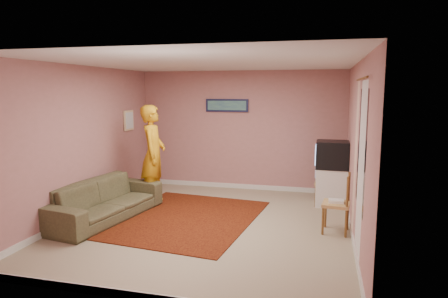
% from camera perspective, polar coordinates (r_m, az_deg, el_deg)
% --- Properties ---
extents(ground, '(5.00, 5.00, 0.00)m').
position_cam_1_polar(ground, '(6.67, -2.16, -10.68)').
color(ground, gray).
rests_on(ground, ground).
extents(wall_back, '(4.50, 0.02, 2.60)m').
position_cam_1_polar(wall_back, '(8.78, 2.37, 2.64)').
color(wall_back, '#AA7071').
rests_on(wall_back, ground).
extents(wall_front, '(4.50, 0.02, 2.60)m').
position_cam_1_polar(wall_front, '(4.07, -12.22, -4.30)').
color(wall_front, '#AA7071').
rests_on(wall_front, ground).
extents(wall_left, '(0.02, 5.00, 2.60)m').
position_cam_1_polar(wall_left, '(7.32, -19.38, 1.02)').
color(wall_left, '#AA7071').
rests_on(wall_left, ground).
extents(wall_right, '(0.02, 5.00, 2.60)m').
position_cam_1_polar(wall_right, '(6.13, 18.39, -0.29)').
color(wall_right, '#AA7071').
rests_on(wall_right, ground).
extents(ceiling, '(4.50, 5.00, 0.02)m').
position_cam_1_polar(ceiling, '(6.32, -2.30, 12.20)').
color(ceiling, silver).
rests_on(ceiling, wall_back).
extents(baseboard_back, '(4.50, 0.02, 0.10)m').
position_cam_1_polar(baseboard_back, '(8.98, 2.31, -5.33)').
color(baseboard_back, silver).
rests_on(baseboard_back, ground).
extents(baseboard_front, '(4.50, 0.02, 0.10)m').
position_cam_1_polar(baseboard_front, '(4.52, -11.63, -19.95)').
color(baseboard_front, silver).
rests_on(baseboard_front, ground).
extents(baseboard_left, '(0.02, 5.00, 0.10)m').
position_cam_1_polar(baseboard_left, '(7.57, -18.85, -8.41)').
color(baseboard_left, silver).
rests_on(baseboard_left, ground).
extents(baseboard_right, '(0.02, 5.00, 0.10)m').
position_cam_1_polar(baseboard_right, '(6.43, 17.77, -11.36)').
color(baseboard_right, silver).
rests_on(baseboard_right, ground).
extents(window, '(0.01, 1.10, 1.50)m').
position_cam_1_polar(window, '(5.22, 19.10, -0.11)').
color(window, black).
rests_on(window, wall_right).
extents(curtain_sheer, '(0.01, 0.75, 2.10)m').
position_cam_1_polar(curtain_sheer, '(5.11, 18.97, -2.57)').
color(curtain_sheer, silver).
rests_on(curtain_sheer, wall_right).
extents(curtain_floral, '(0.01, 0.35, 2.10)m').
position_cam_1_polar(curtain_floral, '(5.79, 18.26, -1.27)').
color(curtain_floral, beige).
rests_on(curtain_floral, wall_right).
extents(curtain_rod, '(0.02, 1.40, 0.02)m').
position_cam_1_polar(curtain_rod, '(5.17, 19.07, 9.49)').
color(curtain_rod, brown).
rests_on(curtain_rod, wall_right).
extents(picture_back, '(0.95, 0.04, 0.28)m').
position_cam_1_polar(picture_back, '(8.77, 0.42, 6.25)').
color(picture_back, '#141637').
rests_on(picture_back, wall_back).
extents(picture_left, '(0.04, 0.38, 0.42)m').
position_cam_1_polar(picture_left, '(8.65, -13.44, 4.00)').
color(picture_left, beige).
rests_on(picture_left, wall_left).
extents(area_rug, '(2.56, 3.07, 0.02)m').
position_cam_1_polar(area_rug, '(6.99, -5.58, -9.76)').
color(area_rug, black).
rests_on(area_rug, ground).
extents(tv_cabinet, '(0.57, 0.52, 0.72)m').
position_cam_1_polar(tv_cabinet, '(7.88, 15.05, -5.24)').
color(tv_cabinet, silver).
rests_on(tv_cabinet, ground).
extents(crt_tv, '(0.61, 0.54, 0.51)m').
position_cam_1_polar(crt_tv, '(7.76, 15.18, -0.79)').
color(crt_tv, black).
rests_on(crt_tv, tv_cabinet).
extents(chair_a, '(0.40, 0.38, 0.47)m').
position_cam_1_polar(chair_a, '(7.80, 14.32, -4.07)').
color(chair_a, tan).
rests_on(chair_a, ground).
extents(dvd_player, '(0.38, 0.28, 0.06)m').
position_cam_1_polar(dvd_player, '(7.81, 14.31, -4.46)').
color(dvd_player, silver).
rests_on(dvd_player, chair_a).
extents(blue_throw, '(0.41, 0.05, 0.43)m').
position_cam_1_polar(blue_throw, '(7.95, 14.36, -2.58)').
color(blue_throw, '#8CA4E6').
rests_on(blue_throw, chair_a).
extents(chair_b, '(0.44, 0.46, 0.50)m').
position_cam_1_polar(chair_b, '(6.39, 15.75, -6.58)').
color(chair_b, tan).
rests_on(chair_b, ground).
extents(game_console, '(0.23, 0.17, 0.05)m').
position_cam_1_polar(game_console, '(6.41, 15.73, -7.17)').
color(game_console, white).
rests_on(game_console, chair_b).
extents(sofa, '(1.24, 2.37, 0.66)m').
position_cam_1_polar(sofa, '(7.13, -16.70, -7.01)').
color(sofa, brown).
rests_on(sofa, ground).
extents(person, '(0.58, 0.77, 1.90)m').
position_cam_1_polar(person, '(7.81, -10.08, -0.77)').
color(person, orange).
rests_on(person, ground).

